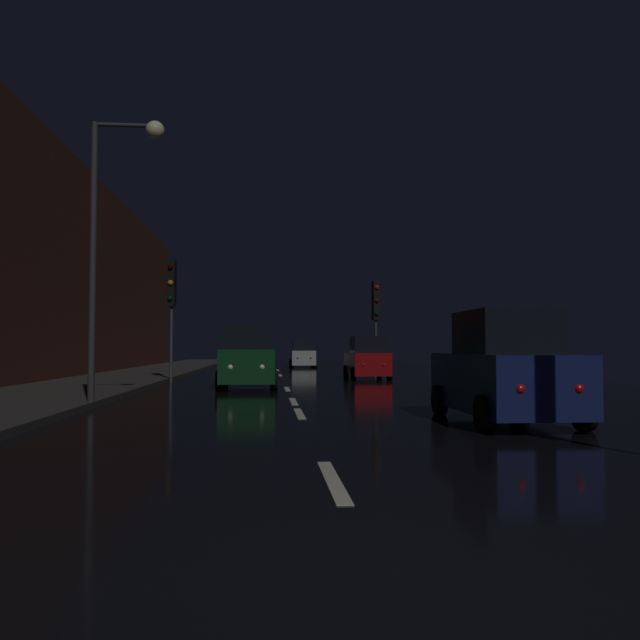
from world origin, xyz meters
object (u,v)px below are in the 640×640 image
(car_parked_right_far, at_px, (367,360))
(car_distant_taillights, at_px, (303,355))
(car_approaching_headlights, at_px, (248,359))
(streetlamp_overhead, at_px, (114,214))
(traffic_light_far_right, at_px, (376,308))
(traffic_light_far_left, at_px, (172,293))
(car_parked_right_near, at_px, (504,371))

(car_parked_right_far, bearing_deg, car_distant_taillights, 6.60)
(car_parked_right_far, bearing_deg, car_approaching_headlights, 139.03)
(streetlamp_overhead, bearing_deg, traffic_light_far_right, 60.42)
(traffic_light_far_left, relative_size, car_parked_right_near, 1.20)
(streetlamp_overhead, height_order, car_distant_taillights, streetlamp_overhead)
(traffic_light_far_right, distance_m, car_parked_right_near, 19.37)
(car_parked_right_far, height_order, car_parked_right_near, car_parked_right_near)
(car_distant_taillights, height_order, car_parked_right_near, car_parked_right_near)
(car_approaching_headlights, height_order, car_parked_right_far, car_approaching_headlights)
(traffic_light_far_left, distance_m, car_distant_taillights, 20.02)
(streetlamp_overhead, xyz_separation_m, car_parked_right_near, (8.05, -3.61, -3.59))
(car_parked_right_far, height_order, car_distant_taillights, car_distant_taillights)
(car_distant_taillights, bearing_deg, traffic_light_far_left, 161.21)
(car_parked_right_far, xyz_separation_m, car_distant_taillights, (-1.94, 16.82, 0.02))
(streetlamp_overhead, bearing_deg, car_parked_right_far, 58.77)
(traffic_light_far_left, height_order, car_distant_taillights, traffic_light_far_left)
(traffic_light_far_left, xyz_separation_m, car_approaching_headlights, (3.23, -3.92, -2.63))
(car_parked_right_far, relative_size, car_parked_right_near, 0.91)
(car_approaching_headlights, bearing_deg, car_distant_taillights, 172.07)
(streetlamp_overhead, relative_size, car_parked_right_far, 1.80)
(traffic_light_far_right, relative_size, car_parked_right_near, 1.11)
(traffic_light_far_right, height_order, car_approaching_headlights, traffic_light_far_right)
(traffic_light_far_left, height_order, car_parked_right_near, traffic_light_far_left)
(traffic_light_far_left, height_order, traffic_light_far_right, traffic_light_far_left)
(car_parked_right_near, bearing_deg, car_parked_right_far, 0.00)
(car_distant_taillights, bearing_deg, car_parked_right_far, -173.40)
(car_approaching_headlights, bearing_deg, traffic_light_far_left, -140.51)
(traffic_light_far_left, distance_m, car_approaching_headlights, 5.72)
(traffic_light_far_left, bearing_deg, car_parked_right_near, 37.79)
(streetlamp_overhead, xyz_separation_m, car_approaching_headlights, (2.95, 7.41, -3.54))
(streetlamp_overhead, bearing_deg, car_distant_taillights, 78.52)
(traffic_light_far_left, xyz_separation_m, car_parked_right_near, (8.33, -14.93, -2.67))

